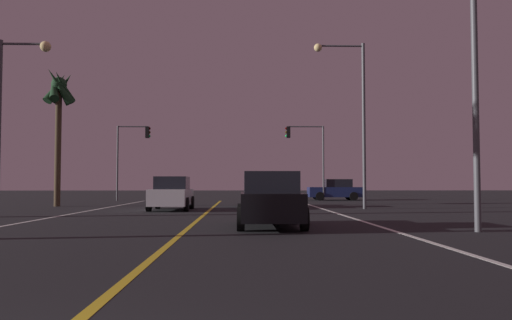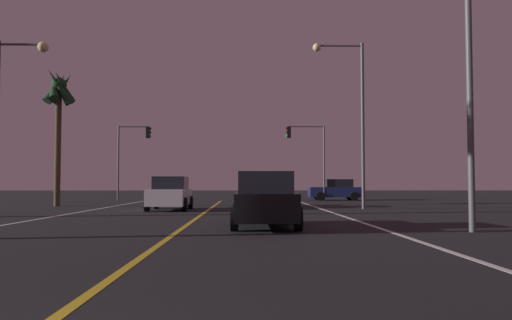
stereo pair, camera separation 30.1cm
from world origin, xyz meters
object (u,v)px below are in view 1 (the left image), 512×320
Objects in this scene: car_crossing_side at (335,190)px; car_ahead_far at (262,193)px; street_lamp_right_near at (460,42)px; car_oncoming at (172,194)px; street_lamp_right_far at (353,104)px; traffic_light_near_left at (133,146)px; car_lead_same_lane at (270,200)px; palm_tree_left_far at (59,97)px; traffic_light_near_right at (306,146)px; street_lamp_left_mid at (12,103)px.

car_ahead_far is at bearing 61.98° from car_crossing_side.
car_ahead_far is at bearing -72.21° from street_lamp_right_near.
car_oncoming and car_crossing_side have the same top height.
street_lamp_right_near is at bearing 90.84° from street_lamp_right_far.
traffic_light_near_left is 30.45m from street_lamp_right_near.
car_ahead_far is 1.00× the size of car_lead_same_lane.
car_ahead_far is 15.30m from traffic_light_near_left.
traffic_light_near_right is at bearing 32.16° from palm_tree_left_far.
street_lamp_right_far is (-0.19, 13.14, 0.30)m from street_lamp_right_near.
street_lamp_right_near is at bearing -44.25° from palm_tree_left_far.
traffic_light_near_left is at bearing 3.03° from car_crossing_side.
traffic_light_near_left reaches higher than car_ahead_far.
car_ahead_far is 0.48× the size of street_lamp_right_far.
street_lamp_left_mid is at bearing 54.08° from traffic_light_near_right.
traffic_light_near_left is (-16.21, -0.86, 3.50)m from car_crossing_side.
traffic_light_near_right reaches higher than car_lead_same_lane.
street_lamp_right_near is 13.14m from street_lamp_right_far.
palm_tree_left_far is at bearing -44.25° from street_lamp_right_near.
street_lamp_right_far reaches higher than street_lamp_right_near.
traffic_light_near_left is (-13.71, 0.00, -0.05)m from traffic_light_near_right.
street_lamp_left_mid is (-16.90, -20.73, 3.79)m from car_crossing_side.
traffic_light_near_left is 0.72× the size of palm_tree_left_far.
street_lamp_right_near is 0.95× the size of street_lamp_right_far.
traffic_light_near_right is at bearing 18.89° from car_crossing_side.
car_lead_same_lane is at bearing 22.83° from car_oncoming.
car_crossing_side is at bearing 143.75° from car_oncoming.
street_lamp_left_mid is at bearing -91.99° from traffic_light_near_left.
street_lamp_right_far is (4.75, -2.26, 4.79)m from car_ahead_far.
car_ahead_far is at bearing -48.94° from traffic_light_near_left.
car_lead_same_lane is 0.51× the size of street_lamp_right_near.
car_lead_same_lane is at bearing 75.29° from car_crossing_side.
car_lead_same_lane is (-6.77, -25.78, 0.00)m from car_crossing_side.
car_ahead_far and car_crossing_side have the same top height.
car_oncoming is 10.69m from street_lamp_right_far.
palm_tree_left_far is (-1.60, 9.81, 1.85)m from street_lamp_left_mid.
traffic_light_near_right is at bearing 0.00° from traffic_light_near_left.
traffic_light_near_right is 0.72× the size of palm_tree_left_far.
street_lamp_right_far is (14.53, -13.49, 1.30)m from traffic_light_near_left.
traffic_light_near_left reaches higher than car_crossing_side.
car_lead_same_lane is (4.43, -10.51, 0.00)m from car_oncoming.
car_lead_same_lane is 19.76m from palm_tree_left_far.
car_ahead_far is at bearing -1.40° from car_lead_same_lane.
car_lead_same_lane is 0.52× the size of palm_tree_left_far.
street_lamp_right_near reaches higher than street_lamp_left_mid.
street_lamp_left_mid reaches higher than car_ahead_far.
street_lamp_right_far is (5.08, 11.43, 4.79)m from car_lead_same_lane.
street_lamp_right_far is 1.08× the size of palm_tree_left_far.
traffic_light_near_left is 19.87m from street_lamp_right_far.
car_ahead_far is 0.52× the size of palm_tree_left_far.
car_oncoming is at bearing 53.75° from car_crossing_side.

